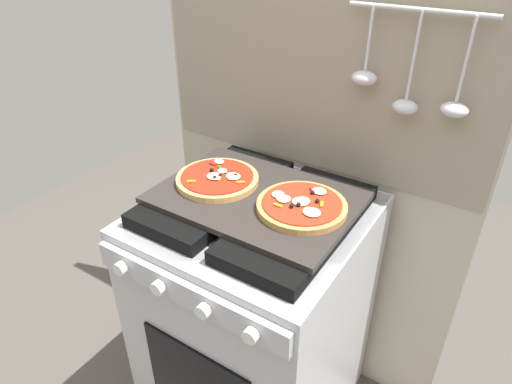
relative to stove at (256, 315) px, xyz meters
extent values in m
cube|color=#B2A893|center=(0.00, 0.34, 0.32)|extent=(1.10, 0.03, 1.55)
cube|color=gray|center=(0.00, 0.32, 0.70)|extent=(1.08, 0.00, 0.56)
cylinder|color=silver|center=(0.28, 0.30, 0.93)|extent=(0.36, 0.01, 0.01)
cylinder|color=silver|center=(0.16, 0.29, 0.85)|extent=(0.01, 0.01, 0.16)
ellipsoid|color=silver|center=(0.16, 0.29, 0.75)|extent=(0.07, 0.06, 0.04)
cylinder|color=silver|center=(0.29, 0.29, 0.82)|extent=(0.01, 0.01, 0.22)
ellipsoid|color=silver|center=(0.29, 0.29, 0.69)|extent=(0.07, 0.06, 0.04)
cylinder|color=silver|center=(0.41, 0.29, 0.83)|extent=(0.01, 0.01, 0.20)
ellipsoid|color=silver|center=(0.41, 0.29, 0.70)|extent=(0.07, 0.06, 0.04)
cube|color=#B7BABF|center=(0.00, 0.00, -0.02)|extent=(0.60, 0.60, 0.86)
cube|color=black|center=(0.00, 0.00, 0.40)|extent=(0.59, 0.59, 0.01)
cube|color=black|center=(-0.14, 0.00, 0.43)|extent=(0.24, 0.51, 0.04)
cube|color=black|center=(0.14, 0.00, 0.43)|extent=(0.24, 0.51, 0.04)
cube|color=#B7BABF|center=(0.00, -0.31, 0.35)|extent=(0.58, 0.02, 0.07)
cylinder|color=silver|center=(-0.20, -0.33, 0.35)|extent=(0.04, 0.02, 0.04)
cylinder|color=silver|center=(-0.07, -0.33, 0.35)|extent=(0.04, 0.02, 0.04)
cylinder|color=silver|center=(0.07, -0.33, 0.35)|extent=(0.04, 0.02, 0.04)
cylinder|color=silver|center=(0.20, -0.33, 0.35)|extent=(0.04, 0.02, 0.04)
cube|color=black|center=(0.00, -0.30, 0.00)|extent=(0.36, 0.01, 0.28)
cube|color=#2D2826|center=(0.00, 0.00, 0.46)|extent=(0.54, 0.38, 0.02)
cylinder|color=tan|center=(-0.13, 0.00, 0.47)|extent=(0.24, 0.24, 0.02)
cylinder|color=#AD2614|center=(-0.13, 0.00, 0.49)|extent=(0.21, 0.21, 0.00)
ellipsoid|color=beige|center=(-0.09, 0.02, 0.49)|extent=(0.04, 0.04, 0.01)
ellipsoid|color=beige|center=(-0.09, 0.02, 0.49)|extent=(0.03, 0.03, 0.01)
ellipsoid|color=beige|center=(-0.13, -0.01, 0.49)|extent=(0.05, 0.04, 0.01)
ellipsoid|color=beige|center=(-0.17, 0.07, 0.49)|extent=(0.03, 0.03, 0.01)
ellipsoid|color=beige|center=(-0.13, 0.03, 0.49)|extent=(0.03, 0.03, 0.01)
sphere|color=black|center=(-0.12, -0.02, 0.49)|extent=(0.01, 0.01, 0.01)
cube|color=gold|center=(-0.17, -0.07, 0.49)|extent=(0.02, 0.02, 0.00)
cube|color=gold|center=(-0.11, -0.01, 0.49)|extent=(0.02, 0.02, 0.00)
cube|color=#19721E|center=(-0.15, 0.04, 0.49)|extent=(0.02, 0.02, 0.00)
cube|color=gold|center=(-0.05, 0.00, 0.49)|extent=(0.02, 0.02, 0.00)
sphere|color=black|center=(-0.08, 0.02, 0.49)|extent=(0.01, 0.01, 0.01)
sphere|color=black|center=(-0.16, 0.01, 0.49)|extent=(0.01, 0.01, 0.01)
cube|color=red|center=(-0.11, 0.03, 0.49)|extent=(0.02, 0.03, 0.00)
cube|color=red|center=(-0.18, 0.05, 0.49)|extent=(0.02, 0.01, 0.00)
sphere|color=black|center=(-0.12, 0.00, 0.49)|extent=(0.01, 0.01, 0.01)
cylinder|color=#C18947|center=(0.14, 0.01, 0.47)|extent=(0.24, 0.24, 0.02)
cylinder|color=#B72D19|center=(0.14, 0.01, 0.49)|extent=(0.21, 0.21, 0.00)
ellipsoid|color=beige|center=(0.07, 0.00, 0.49)|extent=(0.03, 0.04, 0.01)
ellipsoid|color=beige|center=(0.14, 0.00, 0.49)|extent=(0.04, 0.04, 0.01)
ellipsoid|color=beige|center=(0.15, 0.08, 0.49)|extent=(0.04, 0.04, 0.01)
ellipsoid|color=beige|center=(0.17, -0.02, 0.49)|extent=(0.03, 0.02, 0.01)
ellipsoid|color=beige|center=(0.09, -0.01, 0.49)|extent=(0.03, 0.03, 0.01)
ellipsoid|color=beige|center=(0.18, -0.03, 0.49)|extent=(0.05, 0.04, 0.01)
ellipsoid|color=beige|center=(0.14, 0.01, 0.49)|extent=(0.04, 0.04, 0.01)
ellipsoid|color=beige|center=(0.09, -0.01, 0.49)|extent=(0.04, 0.04, 0.01)
cube|color=gold|center=(0.15, 0.01, 0.49)|extent=(0.01, 0.02, 0.00)
sphere|color=black|center=(0.13, -0.03, 0.49)|extent=(0.01, 0.01, 0.01)
cube|color=red|center=(0.14, 0.07, 0.49)|extent=(0.03, 0.02, 0.00)
cube|color=gold|center=(0.10, -0.04, 0.49)|extent=(0.02, 0.01, 0.00)
sphere|color=black|center=(0.14, -0.02, 0.49)|extent=(0.01, 0.01, 0.01)
sphere|color=black|center=(0.14, 0.06, 0.49)|extent=(0.01, 0.01, 0.01)
cube|color=gold|center=(0.17, -0.02, 0.49)|extent=(0.02, 0.02, 0.00)
sphere|color=black|center=(0.17, 0.03, 0.49)|extent=(0.01, 0.01, 0.01)
cube|color=gold|center=(0.19, 0.02, 0.49)|extent=(0.02, 0.03, 0.00)
camera|label=1|loc=(0.57, -0.88, 1.12)|focal=31.39mm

